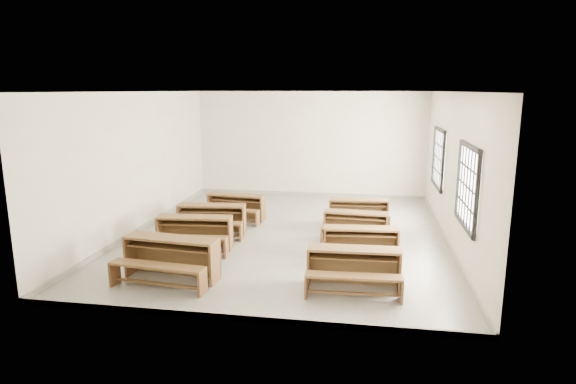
% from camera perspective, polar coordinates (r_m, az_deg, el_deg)
% --- Properties ---
extents(room, '(8.50, 8.50, 3.20)m').
position_cam_1_polar(room, '(10.56, 0.48, 6.06)').
color(room, gray).
rests_on(room, ground).
extents(desk_set_0, '(1.74, 1.03, 0.75)m').
position_cam_1_polar(desk_set_0, '(8.62, -13.78, -7.33)').
color(desk_set_0, brown).
rests_on(desk_set_0, ground).
extents(desk_set_1, '(1.60, 0.93, 0.69)m').
position_cam_1_polar(desk_set_1, '(10.11, -11.06, -4.50)').
color(desk_set_1, brown).
rests_on(desk_set_1, ground).
extents(desk_set_2, '(1.60, 0.95, 0.69)m').
position_cam_1_polar(desk_set_2, '(11.08, -9.07, -2.97)').
color(desk_set_2, brown).
rests_on(desk_set_2, ground).
extents(desk_set_3, '(1.52, 0.89, 0.66)m').
position_cam_1_polar(desk_set_3, '(12.23, -6.22, -1.57)').
color(desk_set_3, brown).
rests_on(desk_set_3, ground).
extents(desk_set_4, '(1.56, 0.85, 0.69)m').
position_cam_1_polar(desk_set_4, '(8.09, 7.77, -8.64)').
color(desk_set_4, brown).
rests_on(desk_set_4, ground).
extents(desk_set_5, '(1.49, 0.86, 0.64)m').
position_cam_1_polar(desk_set_5, '(9.43, 8.65, -5.81)').
color(desk_set_5, brown).
rests_on(desk_set_5, ground).
extents(desk_set_6, '(1.44, 0.81, 0.63)m').
position_cam_1_polar(desk_set_6, '(10.66, 8.01, -3.74)').
color(desk_set_6, brown).
rests_on(desk_set_6, ground).
extents(desk_set_7, '(1.47, 0.83, 0.64)m').
position_cam_1_polar(desk_set_7, '(11.80, 8.34, -2.16)').
color(desk_set_7, brown).
rests_on(desk_set_7, ground).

